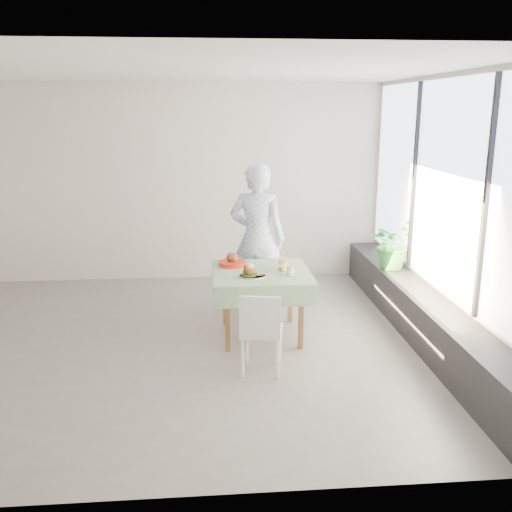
{
  "coord_description": "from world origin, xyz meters",
  "views": [
    {
      "loc": [
        0.49,
        -5.71,
        2.44
      ],
      "look_at": [
        1.0,
        0.21,
        0.9
      ],
      "focal_mm": 40.0,
      "sensor_mm": 36.0,
      "label": 1
    }
  ],
  "objects": [
    {
      "name": "main_dish",
      "position": [
        0.93,
        -0.04,
        0.79
      ],
      "size": [
        0.29,
        0.29,
        0.15
      ],
      "color": "white",
      "rests_on": "cafe_table"
    },
    {
      "name": "chair_near",
      "position": [
        0.97,
        -0.72,
        0.25
      ],
      "size": [
        0.45,
        0.45,
        0.8
      ],
      "color": "white",
      "rests_on": "ground"
    },
    {
      "name": "wall_back",
      "position": [
        0.0,
        2.5,
        1.4
      ],
      "size": [
        6.0,
        0.02,
        2.8
      ],
      "primitive_type": "cube",
      "color": "silver",
      "rests_on": "ground"
    },
    {
      "name": "window_ledge",
      "position": [
        2.8,
        0.0,
        0.25
      ],
      "size": [
        0.4,
        4.8,
        0.5
      ],
      "primitive_type": "cube",
      "color": "black",
      "rests_on": "ground"
    },
    {
      "name": "chair_far",
      "position": [
        1.11,
        0.94,
        0.24
      ],
      "size": [
        0.44,
        0.44,
        0.79
      ],
      "color": "white",
      "rests_on": "ground"
    },
    {
      "name": "floor",
      "position": [
        0.0,
        0.0,
        0.0
      ],
      "size": [
        6.0,
        6.0,
        0.0
      ],
      "primitive_type": "plane",
      "color": "slate",
      "rests_on": "ground"
    },
    {
      "name": "wall_right",
      "position": [
        3.0,
        0.0,
        1.4
      ],
      "size": [
        0.02,
        5.0,
        2.8
      ],
      "primitive_type": "cube",
      "color": "silver",
      "rests_on": "ground"
    },
    {
      "name": "ceiling",
      "position": [
        0.0,
        0.0,
        2.8
      ],
      "size": [
        6.0,
        6.0,
        0.0
      ],
      "primitive_type": "plane",
      "rotation": [
        3.14,
        0.0,
        0.0
      ],
      "color": "white",
      "rests_on": "ground"
    },
    {
      "name": "juice_cup_orange",
      "position": [
        1.29,
        0.18,
        0.81
      ],
      "size": [
        0.11,
        0.11,
        0.3
      ],
      "color": "white",
      "rests_on": "cafe_table"
    },
    {
      "name": "window_pane",
      "position": [
        2.97,
        0.0,
        1.65
      ],
      "size": [
        0.01,
        4.8,
        2.18
      ],
      "primitive_type": "cube",
      "color": "#D1E0F9",
      "rests_on": "ground"
    },
    {
      "name": "diner",
      "position": [
        1.08,
        0.95,
        0.92
      ],
      "size": [
        0.77,
        0.62,
        1.84
      ],
      "primitive_type": "imported",
      "rotation": [
        0.0,
        0.0,
        2.85
      ],
      "color": "#96B6F1",
      "rests_on": "ground"
    },
    {
      "name": "wall_front",
      "position": [
        0.0,
        -2.5,
        1.4
      ],
      "size": [
        6.0,
        0.02,
        2.8
      ],
      "primitive_type": "cube",
      "color": "silver",
      "rests_on": "ground"
    },
    {
      "name": "second_dish",
      "position": [
        0.75,
        0.42,
        0.78
      ],
      "size": [
        0.3,
        0.3,
        0.14
      ],
      "color": "red",
      "rests_on": "cafe_table"
    },
    {
      "name": "potted_plant",
      "position": [
        2.77,
        1.0,
        0.82
      ],
      "size": [
        0.76,
        0.76,
        0.64
      ],
      "primitive_type": "imported",
      "rotation": [
        0.0,
        0.0,
        0.79
      ],
      "color": "#297A28",
      "rests_on": "window_ledge"
    },
    {
      "name": "cafe_table",
      "position": [
        1.05,
        0.16,
        0.46
      ],
      "size": [
        1.04,
        1.04,
        0.74
      ],
      "color": "brown",
      "rests_on": "ground"
    },
    {
      "name": "juice_cup_lemonade",
      "position": [
        1.34,
        -0.01,
        0.8
      ],
      "size": [
        0.09,
        0.09,
        0.25
      ],
      "color": "white",
      "rests_on": "cafe_table"
    }
  ]
}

